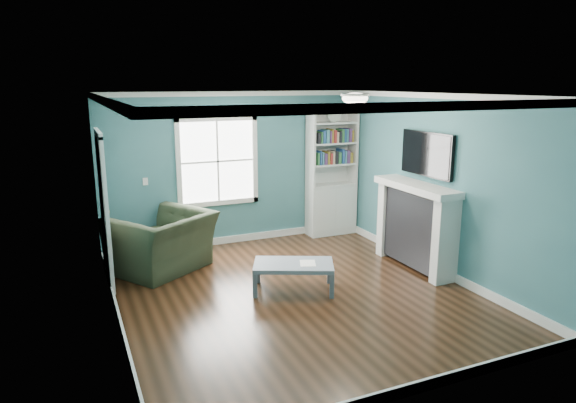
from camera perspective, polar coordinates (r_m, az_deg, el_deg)
name	(u,v)px	position (r m, az deg, el deg)	size (l,w,h in m)	color
floor	(295,294)	(6.94, 0.77, -10.20)	(5.00, 5.00, 0.00)	black
room_walls	(295,177)	(6.48, 0.82, 2.75)	(5.00, 5.00, 5.00)	#366973
trim	(295,203)	(6.55, 0.81, -0.22)	(4.50, 5.00, 2.60)	white
window	(218,161)	(8.70, -7.82, 4.44)	(1.40, 0.06, 1.50)	white
bookshelf	(331,184)	(9.40, 4.82, 1.90)	(0.90, 0.35, 2.31)	silver
fireplace	(416,227)	(7.92, 14.02, -2.74)	(0.44, 1.58, 1.30)	black
tv	(427,154)	(7.78, 15.17, 5.12)	(0.06, 1.10, 0.65)	black
door	(104,209)	(7.40, -19.79, -0.74)	(0.12, 0.98, 2.17)	silver
ceiling_fixture	(355,98)	(6.88, 7.46, 11.37)	(0.38, 0.38, 0.15)	white
light_switch	(145,181)	(8.50, -15.57, 2.16)	(0.08, 0.01, 0.12)	white
recliner	(162,233)	(7.80, -13.84, -3.40)	(1.33, 0.86, 1.16)	#232C1C
coffee_table	(294,267)	(6.93, 0.62, -7.24)	(1.20, 0.97, 0.38)	#545B65
paper_sheet	(308,263)	(6.91, 2.20, -6.86)	(0.21, 0.26, 0.00)	white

